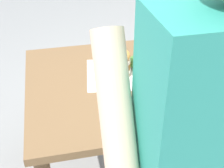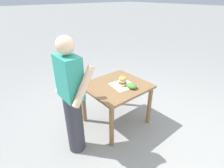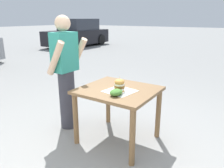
# 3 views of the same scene
# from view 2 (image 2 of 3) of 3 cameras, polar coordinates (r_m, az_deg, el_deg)

# --- Properties ---
(ground_plane) EXTENTS (80.00, 80.00, 0.00)m
(ground_plane) POSITION_cam_2_polar(r_m,az_deg,el_deg) (3.30, 1.36, -11.98)
(ground_plane) COLOR gray
(patio_table) EXTENTS (0.89, 0.98, 0.75)m
(patio_table) POSITION_cam_2_polar(r_m,az_deg,el_deg) (2.94, 1.50, -2.52)
(patio_table) COLOR brown
(patio_table) RESTS_ON ground
(serving_paper) EXTENTS (0.40, 0.40, 0.00)m
(serving_paper) POSITION_cam_2_polar(r_m,az_deg,el_deg) (2.87, 3.48, -0.37)
(serving_paper) COLOR white
(serving_paper) RESTS_ON patio_table
(sandwich) EXTENTS (0.14, 0.14, 0.19)m
(sandwich) POSITION_cam_2_polar(r_m,az_deg,el_deg) (2.83, 3.46, 1.02)
(sandwich) COLOR gold
(sandwich) RESTS_ON serving_paper
(pickle_spear) EXTENTS (0.07, 0.07, 0.02)m
(pickle_spear) POSITION_cam_2_polar(r_m,az_deg,el_deg) (2.82, 5.86, -0.73)
(pickle_spear) COLOR #8EA83D
(pickle_spear) RESTS_ON serving_paper
(side_salad) EXTENTS (0.18, 0.14, 0.08)m
(side_salad) POSITION_cam_2_polar(r_m,az_deg,el_deg) (2.78, 6.46, -0.59)
(side_salad) COLOR #477F33
(side_salad) RESTS_ON patio_table
(diner_across_table) EXTENTS (0.55, 0.35, 1.69)m
(diner_across_table) POSITION_cam_2_polar(r_m,az_deg,el_deg) (2.34, -12.95, -4.49)
(diner_across_table) COLOR #33333D
(diner_across_table) RESTS_ON ground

